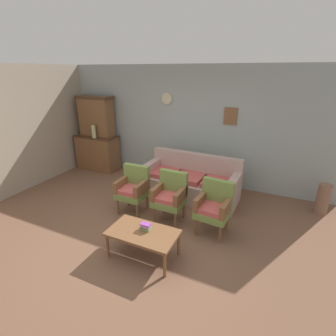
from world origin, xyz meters
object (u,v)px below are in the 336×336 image
(armchair_near_cabinet, at_px, (133,187))
(vase_on_cabinet, at_px, (94,132))
(side_cabinet, at_px, (98,152))
(floor_vase_by_wall, at_px, (323,199))
(armchair_near_couch_end, at_px, (170,195))
(coffee_table, at_px, (143,234))
(floral_couch, at_px, (191,182))
(book_stack_on_table, at_px, (146,227))
(armchair_row_middle, at_px, (214,206))

(armchair_near_cabinet, bearing_deg, vase_on_cabinet, 146.17)
(side_cabinet, xyz_separation_m, floor_vase_by_wall, (5.38, -0.10, -0.17))
(side_cabinet, bearing_deg, armchair_near_cabinet, -36.07)
(armchair_near_couch_end, xyz_separation_m, coffee_table, (0.05, -1.05, -0.12))
(floral_couch, xyz_separation_m, armchair_near_couch_end, (-0.04, -1.01, 0.17))
(vase_on_cabinet, height_order, coffee_table, vase_on_cabinet)
(side_cabinet, distance_m, coffee_table, 3.86)
(armchair_near_couch_end, relative_size, coffee_table, 0.90)
(floral_couch, height_order, book_stack_on_table, floral_couch)
(floral_couch, height_order, coffee_table, floral_couch)
(vase_on_cabinet, distance_m, coffee_table, 3.73)
(armchair_near_cabinet, relative_size, armchair_near_couch_end, 1.00)
(side_cabinet, xyz_separation_m, armchair_near_cabinet, (2.08, -1.52, 0.03))
(armchair_row_middle, bearing_deg, armchair_near_couch_end, 176.82)
(coffee_table, xyz_separation_m, floor_vase_by_wall, (2.49, 2.45, -0.08))
(vase_on_cabinet, distance_m, armchair_row_middle, 3.85)
(armchair_near_couch_end, relative_size, book_stack_on_table, 5.84)
(side_cabinet, bearing_deg, floral_couch, -9.66)
(armchair_near_cabinet, bearing_deg, floral_couch, 52.23)
(floral_couch, distance_m, armchair_near_couch_end, 1.02)
(coffee_table, height_order, floor_vase_by_wall, floor_vase_by_wall)
(coffee_table, distance_m, floor_vase_by_wall, 3.50)
(armchair_near_cabinet, relative_size, book_stack_on_table, 5.84)
(side_cabinet, relative_size, floor_vase_by_wall, 1.94)
(floral_couch, xyz_separation_m, book_stack_on_table, (0.03, -1.99, 0.14))
(floor_vase_by_wall, bearing_deg, side_cabinet, 178.94)
(side_cabinet, xyz_separation_m, floral_couch, (2.88, -0.49, -0.14))
(armchair_near_couch_end, bearing_deg, coffee_table, -87.44)
(coffee_table, bearing_deg, floral_couch, 90.31)
(vase_on_cabinet, bearing_deg, coffee_table, -40.23)
(armchair_row_middle, distance_m, floor_vase_by_wall, 2.26)
(armchair_near_cabinet, xyz_separation_m, coffee_table, (0.81, -1.03, -0.12))
(floral_couch, xyz_separation_m, armchair_row_middle, (0.77, -1.05, 0.17))
(book_stack_on_table, bearing_deg, floor_vase_by_wall, 43.90)
(book_stack_on_table, bearing_deg, coffee_table, -104.45)
(side_cabinet, xyz_separation_m, book_stack_on_table, (2.91, -2.48, 0.00))
(armchair_near_cabinet, distance_m, coffee_table, 1.32)
(armchair_near_cabinet, height_order, armchair_near_couch_end, same)
(vase_on_cabinet, xyz_separation_m, armchair_row_middle, (3.56, -1.36, -0.60))
(armchair_near_cabinet, xyz_separation_m, book_stack_on_table, (0.82, -0.97, -0.03))
(side_cabinet, bearing_deg, book_stack_on_table, -40.50)
(armchair_near_cabinet, bearing_deg, armchair_row_middle, -0.85)
(floral_couch, xyz_separation_m, floor_vase_by_wall, (2.50, 0.39, -0.03))
(floral_couch, xyz_separation_m, armchair_near_cabinet, (-0.80, -1.03, 0.17))
(book_stack_on_table, bearing_deg, armchair_near_couch_end, 93.73)
(armchair_near_couch_end, bearing_deg, side_cabinet, 152.25)
(side_cabinet, height_order, floral_couch, side_cabinet)
(book_stack_on_table, xyz_separation_m, floor_vase_by_wall, (2.48, 2.38, -0.17))
(armchair_near_couch_end, distance_m, armchair_row_middle, 0.81)
(coffee_table, relative_size, floor_vase_by_wall, 1.68)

